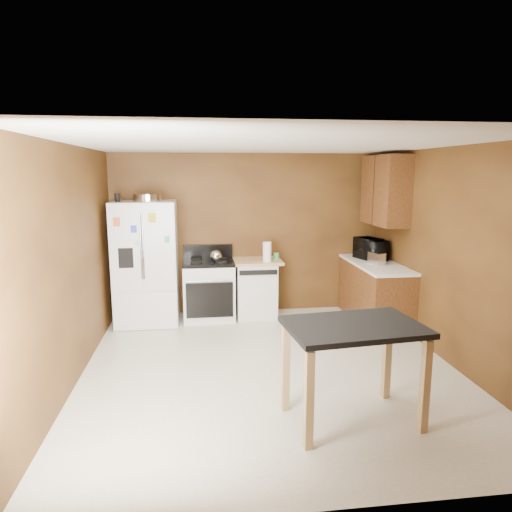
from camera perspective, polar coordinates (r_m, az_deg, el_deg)
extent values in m
plane|color=silver|center=(5.37, 1.76, -13.86)|extent=(4.50, 4.50, 0.00)
plane|color=white|center=(4.90, 1.93, 13.83)|extent=(4.50, 4.50, 0.00)
plane|color=brown|center=(7.19, -0.97, 2.77)|extent=(4.20, 0.00, 4.20)
plane|color=brown|center=(2.86, 9.01, -9.29)|extent=(4.20, 0.00, 4.20)
plane|color=brown|center=(5.10, -22.14, -1.18)|extent=(0.00, 4.50, 4.50)
plane|color=brown|center=(5.70, 23.17, -0.10)|extent=(0.00, 4.50, 4.50)
cylinder|color=silver|center=(6.76, -13.42, 7.12)|extent=(0.41, 0.41, 0.10)
cylinder|color=black|center=(6.73, -16.94, 6.99)|extent=(0.08, 0.08, 0.11)
sphere|color=silver|center=(6.75, -5.05, -0.01)|extent=(0.18, 0.18, 0.18)
cylinder|color=white|center=(6.80, 1.40, 0.52)|extent=(0.15, 0.15, 0.30)
cylinder|color=#40A660|center=(7.03, 2.54, 0.01)|extent=(0.09, 0.09, 0.10)
cube|color=silver|center=(6.82, 14.84, -0.27)|extent=(0.21, 0.26, 0.17)
imported|color=black|center=(7.16, 14.12, 0.76)|extent=(0.49, 0.61, 0.29)
cube|color=white|center=(6.88, -13.56, -0.83)|extent=(0.90, 0.75, 1.80)
cube|color=white|center=(6.48, -16.00, 0.89)|extent=(0.43, 0.02, 1.20)
cube|color=white|center=(6.43, -12.04, 0.99)|extent=(0.43, 0.02, 1.20)
cube|color=white|center=(6.65, -13.69, -6.72)|extent=(0.88, 0.02, 0.54)
cube|color=black|center=(6.50, -15.95, -0.25)|extent=(0.20, 0.01, 0.28)
cylinder|color=silver|center=(6.43, -14.20, 1.08)|extent=(0.02, 0.02, 0.90)
cylinder|color=silver|center=(6.42, -13.93, 1.09)|extent=(0.02, 0.02, 0.90)
cube|color=#E25D35|center=(6.43, -17.04, 4.09)|extent=(0.09, 0.00, 0.12)
cube|color=#3741ED|center=(6.40, -15.05, 3.27)|extent=(0.08, 0.00, 0.10)
cube|color=gold|center=(6.36, -12.87, 4.68)|extent=(0.10, 0.00, 0.13)
cube|color=#44BF82|center=(6.38, -11.07, 2.05)|extent=(0.07, 0.00, 0.09)
cube|color=white|center=(6.47, -11.27, -2.35)|extent=(0.09, 0.00, 0.10)
cube|color=#92D5DB|center=(6.42, -14.52, 1.51)|extent=(0.07, 0.00, 0.07)
cube|color=white|center=(6.99, -5.89, -4.41)|extent=(0.76, 0.65, 0.85)
cube|color=black|center=(6.89, -5.96, -0.79)|extent=(0.76, 0.65, 0.05)
cube|color=black|center=(7.15, -6.04, 0.65)|extent=(0.76, 0.06, 0.20)
cube|color=black|center=(6.68, -5.81, -5.52)|extent=(0.68, 0.02, 0.52)
cylinder|color=silver|center=(6.60, -5.86, -3.11)|extent=(0.62, 0.02, 0.02)
cylinder|color=black|center=(7.04, -7.46, -0.33)|extent=(0.17, 0.17, 0.02)
cylinder|color=black|center=(7.05, -4.53, -0.26)|extent=(0.17, 0.17, 0.02)
cylinder|color=black|center=(6.73, -7.47, -0.83)|extent=(0.17, 0.17, 0.02)
cylinder|color=black|center=(6.73, -4.40, -0.76)|extent=(0.17, 0.17, 0.02)
cube|color=white|center=(7.07, -0.04, -4.19)|extent=(0.60, 0.60, 0.85)
cube|color=black|center=(6.69, 0.30, -2.08)|extent=(0.56, 0.02, 0.07)
cube|color=tan|center=(6.97, -0.04, -0.65)|extent=(0.78, 0.62, 0.04)
cube|color=brown|center=(7.02, 14.61, -4.59)|extent=(0.60, 1.55, 0.86)
cube|color=white|center=(6.92, 14.78, -0.99)|extent=(0.63, 1.58, 0.04)
cube|color=brown|center=(6.93, 15.85, 7.90)|extent=(0.35, 1.05, 1.00)
cube|color=black|center=(6.87, 14.47, 7.95)|extent=(0.01, 0.01, 1.00)
cube|color=black|center=(4.11, 12.15, -8.64)|extent=(1.24, 0.89, 0.05)
cube|color=#A3804F|center=(4.38, 3.71, -13.76)|extent=(0.07, 0.07, 0.83)
cube|color=#A3804F|center=(4.76, 16.05, -12.09)|extent=(0.07, 0.07, 0.83)
cube|color=#A3804F|center=(3.83, 6.63, -17.53)|extent=(0.07, 0.07, 0.83)
cube|color=#A3804F|center=(4.27, 20.36, -15.09)|extent=(0.07, 0.07, 0.83)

